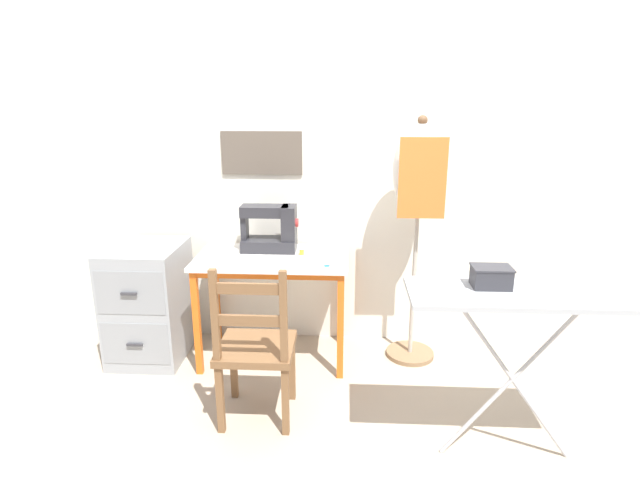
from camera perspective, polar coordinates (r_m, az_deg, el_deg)
ground_plane at (r=3.27m, az=-5.88°, el=-15.43°), size 14.00×14.00×0.00m
wall_back at (r=3.43m, az=-4.91°, el=8.84°), size 10.00×0.07×2.55m
sewing_table at (r=3.24m, az=-5.48°, el=-3.56°), size 0.97×0.56×0.72m
sewing_machine at (r=3.30m, az=-5.47°, el=1.19°), size 0.37×0.19×0.33m
fabric_bowl at (r=3.28m, az=-12.16°, el=-1.41°), size 0.13×0.13×0.04m
scissors at (r=3.02m, az=1.21°, el=-2.95°), size 0.12×0.06×0.01m
thread_spool_near_machine at (r=3.22m, az=-2.10°, el=-1.36°), size 0.04×0.04×0.04m
wooden_chair at (r=2.72m, az=-7.38°, el=-12.21°), size 0.40×0.38×0.91m
filing_cabinet at (r=3.53m, az=-18.98°, el=-6.73°), size 0.46×0.55×0.77m
dress_form at (r=3.16m, az=11.27°, el=6.24°), size 0.33×0.32×1.60m
ironing_board at (r=2.44m, az=22.04°, el=-6.58°), size 1.02×0.37×0.87m
storage_box at (r=2.41m, az=18.98°, el=-4.01°), size 0.18×0.12×0.10m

